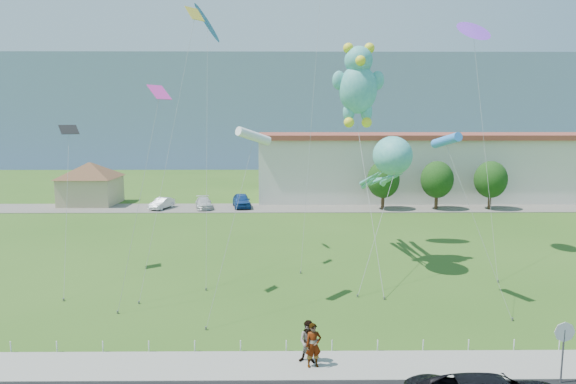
% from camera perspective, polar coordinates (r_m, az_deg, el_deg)
% --- Properties ---
extents(ground, '(160.00, 160.00, 0.00)m').
position_cam_1_polar(ground, '(24.70, 2.21, -15.95)').
color(ground, '#2C5317').
rests_on(ground, ground).
extents(sidewalk, '(80.00, 2.50, 0.10)m').
position_cam_1_polar(sidewalk, '(22.20, 2.56, -18.73)').
color(sidewalk, gray).
rests_on(sidewalk, ground).
extents(parking_strip, '(70.00, 6.00, 0.06)m').
position_cam_1_polar(parking_strip, '(58.41, 0.59, -1.79)').
color(parking_strip, '#59544C').
rests_on(parking_strip, ground).
extents(hill_ridge, '(160.00, 50.00, 25.00)m').
position_cam_1_polar(hill_ridge, '(142.55, -0.07, 9.08)').
color(hill_ridge, '#748EA0').
rests_on(hill_ridge, ground).
extents(pavilion, '(9.20, 9.20, 5.00)m').
position_cam_1_polar(pavilion, '(65.09, -21.10, 1.35)').
color(pavilion, tan).
rests_on(pavilion, ground).
extents(warehouse, '(61.00, 15.00, 8.20)m').
position_cam_1_polar(warehouse, '(72.09, 21.61, 2.81)').
color(warehouse, beige).
rests_on(warehouse, ground).
extents(stop_sign, '(0.80, 0.07, 2.50)m').
position_cam_1_polar(stop_sign, '(22.71, 28.33, -14.06)').
color(stop_sign, slate).
rests_on(stop_sign, ground).
extents(rope_fence, '(26.05, 0.05, 0.50)m').
position_cam_1_polar(rope_fence, '(23.41, 2.37, -16.69)').
color(rope_fence, white).
rests_on(rope_fence, ground).
extents(tree_near, '(3.60, 3.60, 5.47)m').
position_cam_1_polar(tree_near, '(58.00, 10.54, 1.36)').
color(tree_near, '#3F2B19').
rests_on(tree_near, ground).
extents(tree_mid, '(3.60, 3.60, 5.47)m').
position_cam_1_polar(tree_mid, '(59.44, 16.23, 1.33)').
color(tree_mid, '#3F2B19').
rests_on(tree_mid, ground).
extents(tree_far, '(3.60, 3.60, 5.47)m').
position_cam_1_polar(tree_far, '(61.44, 21.60, 1.29)').
color(tree_far, '#3F2B19').
rests_on(tree_far, ground).
extents(pedestrian_left, '(0.75, 0.58, 1.82)m').
position_cam_1_polar(pedestrian_left, '(21.65, 2.84, -16.64)').
color(pedestrian_left, gray).
rests_on(pedestrian_left, sidewalk).
extents(pedestrian_right, '(1.01, 0.87, 1.79)m').
position_cam_1_polar(pedestrian_right, '(21.96, 2.36, -16.29)').
color(pedestrian_right, gray).
rests_on(pedestrian_right, sidewalk).
extents(parked_car_silver, '(2.38, 3.93, 1.22)m').
position_cam_1_polar(parked_car_silver, '(59.46, -13.84, -1.22)').
color(parked_car_silver, silver).
rests_on(parked_car_silver, parking_strip).
extents(parked_car_white, '(2.55, 4.49, 1.23)m').
position_cam_1_polar(parked_car_white, '(58.76, -9.35, -1.20)').
color(parked_car_white, silver).
rests_on(parked_car_white, parking_strip).
extents(parked_car_blue, '(2.58, 4.81, 1.56)m').
position_cam_1_polar(parked_car_blue, '(58.91, -5.19, -0.94)').
color(parked_car_blue, navy).
rests_on(parked_car_blue, parking_strip).
extents(octopus_kite, '(4.17, 12.19, 8.98)m').
position_cam_1_polar(octopus_kite, '(35.43, 11.02, 2.81)').
color(octopus_kite, teal).
rests_on(octopus_kite, ground).
extents(teddy_bear_kite, '(3.51, 8.67, 15.10)m').
position_cam_1_polar(teddy_bear_kite, '(35.57, 7.81, 11.90)').
color(teddy_bear_kite, teal).
rests_on(teddy_bear_kite, ground).
extents(small_kite_cyan, '(3.05, 4.27, 9.37)m').
position_cam_1_polar(small_kite_cyan, '(28.97, 17.22, 5.36)').
color(small_kite_cyan, '#3385E7').
rests_on(small_kite_cyan, ground).
extents(small_kite_white, '(2.45, 5.33, 9.59)m').
position_cam_1_polar(small_kite_white, '(27.72, -3.88, 6.06)').
color(small_kite_white, white).
rests_on(small_kite_white, ground).
extents(small_kite_blue, '(1.86, 10.06, 17.68)m').
position_cam_1_polar(small_kite_blue, '(39.31, -8.95, 17.54)').
color(small_kite_blue, blue).
rests_on(small_kite_blue, ground).
extents(small_kite_purple, '(1.80, 7.99, 17.05)m').
position_cam_1_polar(small_kite_purple, '(40.56, 19.96, 16.02)').
color(small_kite_purple, purple).
rests_on(small_kite_purple, ground).
extents(small_kite_yellow, '(2.99, 7.70, 17.16)m').
position_cam_1_polar(small_kite_yellow, '(33.92, -11.07, 15.27)').
color(small_kite_yellow, gold).
rests_on(small_kite_yellow, ground).
extents(small_kite_pink, '(2.58, 3.62, 11.96)m').
position_cam_1_polar(small_kite_pink, '(29.14, -14.57, 8.19)').
color(small_kite_pink, '#F636AD').
rests_on(small_kite_pink, ground).
extents(small_kite_black, '(2.34, 6.75, 9.83)m').
position_cam_1_polar(small_kite_black, '(35.78, -23.22, 4.76)').
color(small_kite_black, black).
rests_on(small_kite_black, ground).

